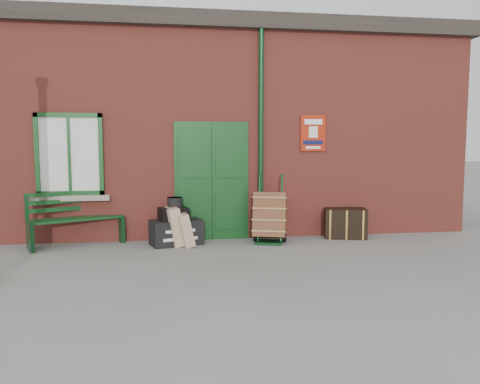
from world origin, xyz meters
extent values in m
plane|color=gray|center=(0.00, 0.00, 0.00)|extent=(80.00, 80.00, 0.00)
cube|color=#A84236|center=(0.00, 3.50, 2.00)|extent=(10.00, 4.00, 4.00)
cube|color=#38302B|center=(0.00, 3.50, 4.15)|extent=(10.30, 4.30, 0.30)
cube|color=#103C15|center=(-0.30, 1.46, 1.10)|extent=(1.42, 0.12, 2.32)
cube|color=white|center=(-2.90, 1.45, 1.65)|extent=(1.20, 0.08, 1.50)
cylinder|color=#0D3417|center=(0.65, 1.42, 2.00)|extent=(0.10, 0.10, 4.00)
cube|color=#A6200B|center=(1.70, 1.47, 2.05)|extent=(0.50, 0.03, 0.70)
cube|color=#103C15|center=(-2.78, 1.24, 0.49)|extent=(1.67, 1.07, 0.04)
cube|color=#103C15|center=(-2.88, 1.46, 0.79)|extent=(1.51, 0.71, 0.44)
cube|color=#0D3417|center=(-3.49, 0.92, 0.24)|extent=(0.26, 0.47, 0.49)
cube|color=#0D3417|center=(-2.06, 1.56, 0.24)|extent=(0.26, 0.47, 0.49)
cube|color=black|center=(-0.99, 1.07, 0.23)|extent=(1.02, 0.74, 0.46)
cube|color=black|center=(-1.04, 1.07, 0.57)|extent=(0.59, 0.49, 0.23)
cylinder|color=black|center=(-1.01, 1.10, 0.78)|extent=(0.34, 0.34, 0.18)
cube|color=tan|center=(-1.04, 0.97, 0.35)|extent=(0.45, 0.56, 0.71)
cube|color=tan|center=(-0.86, 0.87, 0.31)|extent=(0.43, 0.52, 0.61)
cube|color=#0D3417|center=(0.71, 0.89, 0.02)|extent=(0.56, 0.47, 0.05)
cylinder|color=#0D3417|center=(0.56, 1.12, 0.63)|extent=(0.14, 0.34, 1.23)
cylinder|color=#0D3417|center=(0.96, 1.00, 0.63)|extent=(0.14, 0.34, 1.23)
cylinder|color=black|center=(0.50, 1.16, 0.12)|extent=(0.11, 0.24, 0.23)
cylinder|color=black|center=(1.04, 0.99, 0.12)|extent=(0.11, 0.24, 0.23)
cube|color=brown|center=(0.76, 1.04, 0.50)|extent=(0.76, 0.80, 0.91)
cube|color=black|center=(2.32, 1.25, 0.29)|extent=(0.91, 0.71, 0.58)
camera|label=1|loc=(-1.06, -7.46, 1.83)|focal=35.00mm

